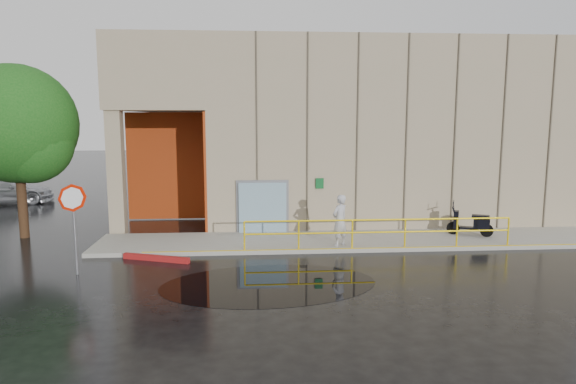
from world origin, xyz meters
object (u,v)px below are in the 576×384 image
Objects in this scene: scooter at (471,216)px; tree_near at (20,129)px; person at (340,220)px; stop_sign at (73,210)px; red_curb at (156,258)px; car_c at (5,191)px.

tree_near reaches higher than scooter.
person is 1.05× the size of scooter.
stop_sign is (-13.83, -3.55, 1.09)m from scooter.
person is 5.50m from scooter.
person is at bearing -142.82° from scooter.
car_c reaches higher than red_curb.
red_curb is (-6.34, -1.00, -0.99)m from person.
person reaches higher than car_c.
scooter is 0.26× the size of tree_near.
person is at bearing -134.47° from car_c.
tree_near is (4.70, -8.44, 3.58)m from car_c.
red_curb is 7.99m from tree_near.
person is 6.49m from red_curb.
tree_near is at bearing 146.69° from red_curb.
tree_near reaches higher than person.
red_curb is 16.01m from car_c.
car_c is (-10.38, 12.18, 0.63)m from red_curb.
person is at bearing -0.43° from stop_sign.
red_curb is at bearing 16.44° from stop_sign.
scooter is 14.32m from stop_sign.
car_c is at bearing 105.44° from stop_sign.
car_c is (-16.72, 11.17, -0.36)m from person.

